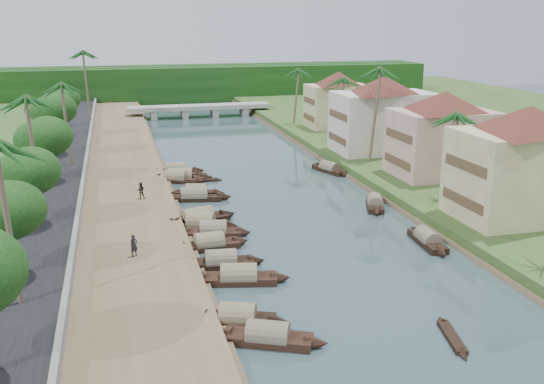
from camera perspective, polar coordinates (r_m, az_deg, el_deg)
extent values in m
plane|color=#344A4F|center=(53.54, 4.12, -4.51)|extent=(220.00, 220.00, 0.00)
cube|color=brown|center=(69.87, -13.83, 0.30)|extent=(10.00, 180.00, 0.80)
cube|color=#2E5020|center=(78.27, 12.67, 2.19)|extent=(16.00, 180.00, 1.20)
cube|color=black|center=(70.26, -20.78, 0.06)|extent=(8.00, 180.00, 1.40)
cube|color=slate|center=(69.73, -17.33, 0.82)|extent=(0.40, 180.00, 1.10)
cube|color=#0F350E|center=(144.13, -8.19, 9.93)|extent=(120.00, 4.00, 8.00)
cube|color=#0F350E|center=(149.07, -8.42, 10.11)|extent=(120.00, 4.00, 8.00)
cube|color=#0F350E|center=(154.02, -8.64, 10.28)|extent=(120.00, 4.00, 8.00)
cube|color=gray|center=(121.70, -6.86, 7.94)|extent=(28.00, 4.00, 0.80)
cube|color=gray|center=(120.98, -11.10, 7.19)|extent=(1.20, 3.50, 1.80)
cube|color=gray|center=(121.49, -8.26, 7.35)|extent=(1.20, 3.50, 1.80)
cube|color=gray|center=(122.30, -5.44, 7.50)|extent=(1.20, 3.50, 1.80)
cube|color=gray|center=(123.39, -2.67, 7.63)|extent=(1.20, 3.50, 1.80)
cube|color=beige|center=(59.14, 22.60, 1.53)|extent=(12.00, 8.00, 8.00)
pyramid|color=#5D2A20|center=(58.20, 23.14, 6.40)|extent=(14.85, 14.85, 2.20)
cube|color=brown|center=(56.25, 17.46, -0.78)|extent=(0.10, 6.40, 0.90)
cube|color=brown|center=(55.46, 17.73, 2.39)|extent=(0.10, 6.40, 0.90)
cube|color=beige|center=(72.71, 15.72, 4.46)|extent=(11.00, 8.00, 7.50)
pyramid|color=#5D2A20|center=(71.95, 16.01, 8.25)|extent=(14.11, 14.11, 2.20)
cube|color=brown|center=(70.49, 11.70, 2.82)|extent=(0.10, 6.40, 0.90)
cube|color=brown|center=(69.88, 11.83, 5.22)|extent=(0.10, 6.40, 0.90)
cube|color=beige|center=(84.41, 10.39, 6.49)|extent=(13.00, 8.00, 8.00)
pyramid|color=#5D2A20|center=(83.74, 10.57, 9.93)|extent=(15.59, 15.59, 2.20)
cube|color=brown|center=(82.23, 6.16, 5.00)|extent=(0.10, 6.40, 0.90)
cube|color=brown|center=(81.69, 6.23, 7.20)|extent=(0.10, 6.40, 0.90)
cube|color=beige|center=(103.09, 6.20, 8.05)|extent=(10.00, 7.00, 7.00)
pyramid|color=#5D2A20|center=(102.57, 6.28, 10.60)|extent=(12.62, 12.62, 2.20)
cube|color=brown|center=(101.67, 3.49, 7.01)|extent=(0.10, 5.60, 0.90)
cube|color=brown|center=(101.28, 3.52, 8.57)|extent=(0.10, 5.60, 0.90)
cube|color=black|center=(37.24, -0.39, -13.78)|extent=(5.52, 3.73, 0.70)
cone|color=black|center=(36.85, 4.26, -14.03)|extent=(2.01, 1.99, 1.66)
cone|color=black|center=(37.78, -4.92, -13.24)|extent=(2.01, 1.99, 1.66)
cylinder|color=gray|center=(37.05, -0.40, -13.27)|extent=(4.40, 3.26, 1.72)
cube|color=black|center=(39.36, -3.24, -12.06)|extent=(5.06, 3.29, 0.70)
cone|color=black|center=(39.01, 0.69, -12.18)|extent=(1.85, 1.93, 1.68)
cone|color=black|center=(39.80, -7.08, -11.70)|extent=(1.85, 1.93, 1.68)
cylinder|color=#827A53|center=(39.18, -3.25, -11.57)|extent=(4.03, 2.95, 1.77)
cube|color=black|center=(45.07, -3.13, -8.27)|extent=(5.85, 2.94, 0.70)
cone|color=black|center=(45.08, 0.87, -8.13)|extent=(1.91, 1.89, 1.75)
cone|color=black|center=(45.22, -7.11, -8.18)|extent=(1.91, 1.89, 1.75)
cylinder|color=#827A53|center=(44.92, -3.14, -7.83)|extent=(4.57, 2.72, 1.82)
cube|color=black|center=(47.89, -4.82, -6.80)|extent=(5.26, 2.15, 0.70)
cone|color=black|center=(48.12, -1.42, -6.53)|extent=(1.62, 1.61, 1.64)
cone|color=black|center=(47.78, -8.26, -6.87)|extent=(1.62, 1.61, 1.64)
cylinder|color=gray|center=(47.75, -4.83, -6.38)|extent=(4.07, 2.09, 1.70)
cube|color=black|center=(51.58, -5.92, -5.13)|extent=(5.17, 2.11, 0.70)
cone|color=black|center=(52.21, -2.92, -4.70)|extent=(1.58, 1.65, 1.70)
cone|color=black|center=(51.04, -9.00, -5.38)|extent=(1.58, 1.65, 1.70)
cylinder|color=#827A53|center=(51.44, -5.93, -4.73)|extent=(3.99, 2.08, 1.78)
cube|color=black|center=(56.62, -6.70, -3.21)|extent=(5.53, 3.69, 0.70)
cone|color=black|center=(56.04, -3.84, -3.25)|extent=(2.06, 2.21, 1.95)
cone|color=black|center=(57.28, -9.50, -3.01)|extent=(2.06, 2.21, 1.95)
cylinder|color=#827A53|center=(56.49, -6.71, -2.85)|extent=(4.42, 3.33, 2.07)
cube|color=black|center=(54.48, -5.52, -3.95)|extent=(5.20, 2.79, 0.70)
cone|color=black|center=(54.35, -2.63, -3.85)|extent=(1.75, 1.86, 1.75)
cone|color=black|center=(54.68, -8.39, -3.89)|extent=(1.75, 1.86, 1.75)
cylinder|color=gray|center=(54.35, -5.53, -3.58)|extent=(4.08, 2.61, 1.84)
cube|color=black|center=(58.02, -7.03, -2.74)|extent=(6.25, 3.47, 0.70)
cone|color=black|center=(59.33, -4.11, -2.16)|extent=(2.11, 2.10, 1.88)
cone|color=black|center=(56.83, -10.08, -3.20)|extent=(2.11, 2.10, 1.88)
cylinder|color=#827A53|center=(57.90, -7.04, -2.39)|extent=(4.92, 3.15, 1.95)
cube|color=black|center=(66.71, -7.12, -0.26)|extent=(4.89, 2.68, 0.70)
cone|color=black|center=(66.52, -4.91, -0.17)|extent=(1.66, 1.81, 1.70)
cone|color=black|center=(66.96, -9.32, -0.22)|extent=(1.66, 1.81, 1.70)
cylinder|color=#827A53|center=(66.61, -7.13, 0.05)|extent=(3.84, 2.51, 1.79)
cube|color=black|center=(65.39, -7.29, -0.60)|extent=(6.05, 2.84, 0.70)
cone|color=black|center=(65.22, -4.45, -0.49)|extent=(1.93, 1.86, 1.75)
cone|color=black|center=(65.67, -10.10, -0.58)|extent=(1.93, 1.86, 1.75)
cylinder|color=gray|center=(65.28, -7.30, -0.28)|extent=(4.71, 2.64, 1.80)
cube|color=black|center=(73.11, -9.04, 1.10)|extent=(5.59, 3.67, 0.70)
cone|color=black|center=(72.29, -6.79, 1.08)|extent=(2.03, 2.05, 1.74)
cone|color=black|center=(74.00, -11.24, 1.24)|extent=(2.03, 2.05, 1.74)
cylinder|color=#827A53|center=(73.01, -9.05, 1.39)|extent=(4.46, 3.25, 1.82)
cube|color=black|center=(73.46, -8.58, 1.19)|extent=(5.95, 2.83, 0.70)
cone|color=black|center=(73.34, -6.11, 1.32)|extent=(1.91, 2.00, 1.94)
cone|color=black|center=(73.68, -11.05, 1.18)|extent=(1.91, 2.00, 1.94)
cylinder|color=#827A53|center=(73.37, -8.60, 1.48)|extent=(4.63, 2.69, 2.04)
cube|color=black|center=(74.37, -8.76, 1.37)|extent=(5.46, 1.98, 0.70)
cone|color=black|center=(74.95, -6.54, 1.63)|extent=(1.63, 1.47, 1.51)
cone|color=black|center=(73.86, -11.02, 1.22)|extent=(1.63, 1.47, 1.51)
cylinder|color=gray|center=(74.27, -8.78, 1.65)|extent=(4.21, 1.92, 1.55)
cube|color=black|center=(76.87, -9.05, 1.83)|extent=(5.46, 2.23, 0.70)
cone|color=black|center=(76.90, -6.85, 1.98)|extent=(1.68, 1.70, 1.73)
cone|color=black|center=(76.92, -11.26, 1.79)|extent=(1.68, 1.70, 1.73)
cylinder|color=#827A53|center=(76.78, -9.06, 2.11)|extent=(4.22, 2.18, 1.80)
cube|color=black|center=(53.99, 14.40, -4.59)|extent=(1.92, 5.44, 0.70)
cone|color=black|center=(56.51, 13.18, -3.49)|extent=(1.48, 1.61, 1.54)
cone|color=black|center=(51.47, 15.77, -5.62)|extent=(1.48, 1.61, 1.54)
cylinder|color=gray|center=(53.87, 14.43, -4.21)|extent=(1.88, 4.19, 1.58)
cube|color=black|center=(63.25, 9.67, -1.27)|extent=(3.15, 5.13, 0.70)
cone|color=black|center=(65.83, 9.52, -0.51)|extent=(1.80, 1.80, 1.55)
cone|color=black|center=(60.64, 9.84, -1.96)|extent=(1.80, 1.80, 1.55)
cylinder|color=gray|center=(63.14, 9.68, -0.94)|extent=(2.81, 4.06, 1.61)
cube|color=black|center=(77.22, 5.45, 2.02)|extent=(3.30, 5.60, 0.70)
cone|color=black|center=(79.45, 4.07, 2.51)|extent=(1.83, 1.91, 1.56)
cone|color=black|center=(75.01, 6.92, 1.63)|extent=(1.83, 1.91, 1.56)
cylinder|color=gray|center=(77.13, 5.46, 2.30)|extent=(2.92, 4.42, 1.61)
cube|color=black|center=(39.30, 16.56, -12.97)|extent=(1.53, 3.93, 0.35)
cone|color=black|center=(41.11, 15.61, -11.54)|extent=(0.90, 1.10, 0.70)
cone|color=black|center=(37.52, 17.63, -14.54)|extent=(0.90, 1.10, 0.70)
cube|color=black|center=(52.44, -6.66, -4.91)|extent=(4.13, 1.06, 0.35)
cone|color=black|center=(52.85, -4.19, -4.67)|extent=(1.06, 0.95, 0.91)
cone|color=black|center=(52.13, -9.17, -5.14)|extent=(1.06, 0.95, 0.91)
cube|color=black|center=(72.94, -6.74, 1.07)|extent=(3.94, 1.16, 0.35)
cone|color=black|center=(73.05, -5.03, 1.15)|extent=(1.04, 0.87, 0.78)
cone|color=black|center=(72.90, -8.45, 1.00)|extent=(1.04, 0.87, 0.78)
cylinder|color=brown|center=(63.37, 16.48, 3.27)|extent=(0.88, 0.36, 8.58)
sphere|color=#1B511D|center=(62.65, 16.77, 6.94)|extent=(3.20, 3.20, 3.20)
cylinder|color=brown|center=(77.49, 9.48, 7.14)|extent=(1.37, 0.36, 11.81)
sphere|color=#1B511D|center=(76.85, 9.67, 11.32)|extent=(3.20, 3.20, 3.20)
cylinder|color=brown|center=(91.46, 6.28, 7.75)|extent=(1.30, 0.36, 9.20)
sphere|color=#1B511D|center=(90.94, 6.37, 10.51)|extent=(3.20, 3.20, 3.20)
cylinder|color=brown|center=(40.24, -23.42, -2.83)|extent=(0.76, 0.36, 10.45)
sphere|color=#1B511D|center=(39.03, -24.23, 4.16)|extent=(3.20, 3.20, 3.20)
cylinder|color=brown|center=(62.52, -21.42, 3.69)|extent=(0.82, 0.36, 10.38)
sphere|color=#1B511D|center=(61.75, -21.88, 8.20)|extent=(3.20, 3.20, 3.20)
cylinder|color=brown|center=(77.95, -18.72, 6.03)|extent=(0.72, 0.36, 9.98)
sphere|color=#1B511D|center=(77.34, -19.03, 9.52)|extent=(3.20, 3.20, 3.20)
cylinder|color=brown|center=(105.73, 2.17, 8.96)|extent=(1.24, 0.36, 9.30)
sphere|color=#1B511D|center=(105.28, 2.20, 11.37)|extent=(3.20, 3.20, 3.20)
cylinder|color=brown|center=(109.40, -16.98, 9.40)|extent=(0.74, 0.36, 12.24)
sphere|color=#1B511D|center=(108.96, -17.24, 12.46)|extent=(3.20, 3.20, 3.20)
cylinder|color=#4F402D|center=(45.96, -23.35, -5.41)|extent=(0.60, 0.60, 3.20)
ellipsoid|color=#0F350E|center=(45.01, -23.77, -1.77)|extent=(4.77, 4.77, 3.92)
cylinder|color=#4F402D|center=(56.66, -21.78, -1.33)|extent=(0.60, 0.60, 3.18)
ellipsoid|color=#0F350E|center=(55.90, -22.10, 1.64)|extent=(5.02, 5.02, 4.13)
cylinder|color=#4F402D|center=(71.46, -20.43, 2.26)|extent=(0.60, 0.60, 3.29)
ellipsoid|color=#0F350E|center=(70.84, -20.67, 4.73)|extent=(5.38, 5.38, 4.42)
cylinder|color=#4F402D|center=(85.36, -19.61, 4.68)|extent=(0.60, 0.60, 4.00)
ellipsoid|color=#0F350E|center=(84.76, -19.85, 7.21)|extent=(5.18, 5.18, 4.26)
cylinder|color=#4F402D|center=(99.20, -19.00, 6.11)|extent=(0.60, 0.60, 3.72)
ellipsoid|color=#0F350E|center=(98.71, -19.18, 8.13)|extent=(4.83, 4.83, 3.97)
cylinder|color=#4F402D|center=(87.88, 13.01, 5.35)|extent=(0.60, 0.60, 3.97)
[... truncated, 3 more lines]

